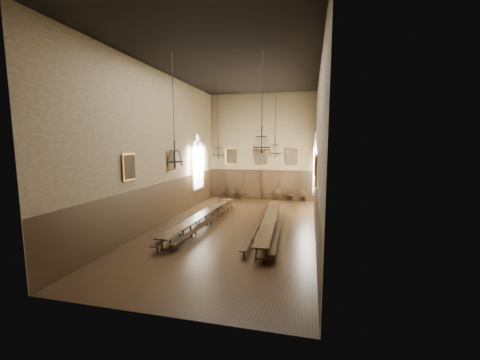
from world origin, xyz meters
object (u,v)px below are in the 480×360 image
at_px(bench_right_inner, 258,224).
at_px(chair_5, 278,197).
at_px(table_left, 203,219).
at_px(chandelier_back_right, 275,148).
at_px(bench_left_inner, 211,221).
at_px(chandelier_back_left, 218,149).
at_px(chair_6, 290,197).
at_px(chair_7, 303,198).
at_px(bench_right_outer, 278,226).
at_px(bench_left_outer, 196,219).
at_px(chair_2, 244,196).
at_px(table_right, 270,224).
at_px(chair_1, 232,195).
at_px(chandelier_front_left, 175,154).
at_px(chair_4, 266,196).
at_px(chandelier_front_right, 262,141).
at_px(chair_0, 222,195).

height_order(bench_right_inner, chair_5, chair_5).
relative_size(table_left, chandelier_back_right, 1.95).
relative_size(bench_left_inner, chandelier_back_left, 1.86).
bearing_deg(chair_5, chair_6, -8.68).
bearing_deg(chair_7, bench_right_outer, -89.05).
distance_m(bench_right_inner, bench_right_outer, 1.12).
bearing_deg(bench_left_outer, chair_7, 54.23).
bearing_deg(chair_7, chair_2, -171.91).
relative_size(table_right, chandelier_back_left, 1.91).
relative_size(chair_1, chair_2, 1.03).
bearing_deg(bench_left_outer, bench_right_outer, -2.03).
distance_m(table_right, bench_right_outer, 0.48).
height_order(table_left, chair_5, chair_5).
bearing_deg(chair_1, bench_right_outer, -51.03).
xyz_separation_m(chair_6, chandelier_front_left, (-4.82, -11.55, 4.01)).
xyz_separation_m(table_right, chair_4, (-1.48, 8.76, -0.07)).
xyz_separation_m(chair_1, chair_7, (6.06, -0.00, 0.03)).
relative_size(table_right, chair_1, 10.64).
xyz_separation_m(chair_1, chandelier_back_right, (4.43, -6.36, 4.27)).
relative_size(chair_7, chandelier_front_right, 0.23).
distance_m(bench_right_inner, chair_6, 8.71).
xyz_separation_m(chair_0, chandelier_front_right, (5.30, -10.92, 4.66)).
relative_size(table_right, chair_2, 11.01).
bearing_deg(chandelier_back_right, bench_right_outer, -77.26).
xyz_separation_m(chair_2, chandelier_back_left, (-0.39, -5.90, 4.15)).
xyz_separation_m(bench_right_outer, chair_4, (-1.93, 8.59, 0.03)).
distance_m(bench_left_inner, chair_5, 9.07).
distance_m(chair_2, chair_4, 2.01).
bearing_deg(chair_2, table_right, -77.24).
bearing_deg(chair_6, chair_2, -177.01).
xyz_separation_m(chair_2, chair_6, (4.01, 0.04, 0.03)).
distance_m(bench_left_inner, chair_7, 9.92).
bearing_deg(chair_0, chair_1, -0.68).
height_order(chair_4, chair_6, chair_4).
relative_size(chair_1, chair_7, 0.90).
bearing_deg(chair_2, bench_right_inner, -80.79).
bearing_deg(chandelier_front_right, bench_left_inner, 144.65).
distance_m(chair_2, chair_7, 5.06).
relative_size(bench_left_inner, chair_6, 9.53).
distance_m(chair_4, chandelier_front_right, 11.94).
distance_m(table_left, bench_right_outer, 4.42).
bearing_deg(chandelier_back_right, chair_5, 93.91).
bearing_deg(chair_0, bench_right_inner, -60.82).
relative_size(chair_5, chandelier_front_left, 0.20).
relative_size(chair_6, chandelier_front_right, 0.22).
distance_m(chair_5, chair_7, 2.06).
height_order(bench_right_inner, chair_4, chair_4).
xyz_separation_m(bench_left_inner, chair_4, (2.07, 8.51, 0.04)).
relative_size(chair_6, chair_7, 0.98).
xyz_separation_m(bench_right_outer, chandelier_front_right, (-0.60, -2.32, 4.68)).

